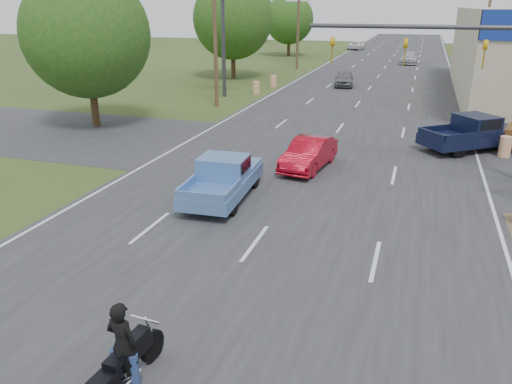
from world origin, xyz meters
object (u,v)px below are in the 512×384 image
(motorcycle, at_px, (123,368))
(navy_pickup, at_px, (475,133))
(red_convertible, at_px, (309,154))
(distant_car_silver, at_px, (409,58))
(blue_pickup, at_px, (224,177))
(distant_car_grey, at_px, (344,79))
(rider, at_px, (123,349))
(distant_car_white, at_px, (356,46))

(motorcycle, xyz_separation_m, navy_pickup, (7.49, 20.02, 0.40))
(red_convertible, relative_size, distant_car_silver, 0.84)
(red_convertible, height_order, distant_car_silver, distant_car_silver)
(motorcycle, bearing_deg, blue_pickup, 105.86)
(red_convertible, height_order, motorcycle, red_convertible)
(distant_car_grey, bearing_deg, navy_pickup, -71.30)
(red_convertible, height_order, distant_car_grey, red_convertible)
(blue_pickup, bearing_deg, distant_car_grey, 86.85)
(navy_pickup, distance_m, distant_car_silver, 39.77)
(rider, height_order, distant_car_grey, rider)
(distant_car_silver, bearing_deg, rider, -92.00)
(distant_car_grey, distance_m, distant_car_white, 40.03)
(blue_pickup, distance_m, navy_pickup, 13.79)
(blue_pickup, xyz_separation_m, distant_car_grey, (-0.00, 28.96, -0.14))
(blue_pickup, relative_size, navy_pickup, 0.92)
(red_convertible, height_order, rider, rider)
(motorcycle, relative_size, distant_car_white, 0.47)
(motorcycle, xyz_separation_m, distant_car_grey, (-1.94, 38.92, 0.18))
(blue_pickup, bearing_deg, navy_pickup, 43.74)
(distant_car_silver, distance_m, distant_car_white, 21.18)
(navy_pickup, bearing_deg, distant_car_silver, 147.89)
(distant_car_white, bearing_deg, rider, 101.24)
(navy_pickup, xyz_separation_m, distant_car_silver, (-4.67, 39.49, -0.18))
(distant_car_grey, xyz_separation_m, distant_car_silver, (4.76, 20.60, 0.03))
(motorcycle, xyz_separation_m, blue_pickup, (-1.93, 9.96, 0.32))
(rider, distance_m, distant_car_grey, 38.91)
(rider, relative_size, distant_car_silver, 0.37)
(navy_pickup, bearing_deg, rider, -59.40)
(rider, bearing_deg, distant_car_white, -80.69)
(navy_pickup, bearing_deg, blue_pickup, -81.96)
(blue_pickup, xyz_separation_m, distant_car_silver, (4.75, 49.56, -0.11))
(distant_car_silver, bearing_deg, distant_car_grey, -102.30)
(blue_pickup, distance_m, distant_car_white, 68.90)
(navy_pickup, relative_size, distant_car_white, 1.18)
(motorcycle, bearing_deg, distant_car_silver, 92.15)
(red_convertible, height_order, navy_pickup, navy_pickup)
(red_convertible, relative_size, blue_pickup, 0.82)
(red_convertible, relative_size, distant_car_white, 0.89)
(distant_car_grey, bearing_deg, distant_car_silver, 69.18)
(rider, bearing_deg, red_convertible, -86.30)
(blue_pickup, height_order, distant_car_white, blue_pickup)
(distant_car_white, bearing_deg, red_convertible, 102.49)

